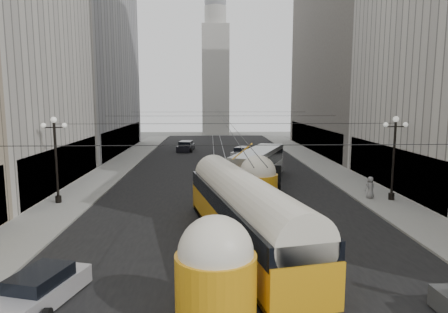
{
  "coord_description": "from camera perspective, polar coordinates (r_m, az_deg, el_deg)",
  "views": [
    {
      "loc": [
        -1.26,
        -11.36,
        7.76
      ],
      "look_at": [
        -0.42,
        12.97,
        4.27
      ],
      "focal_mm": 32.0,
      "sensor_mm": 36.0,
      "label": 1
    }
  ],
  "objects": [
    {
      "name": "lamppost_right_mid",
      "position": [
        32.71,
        23.11,
        0.44
      ],
      "size": [
        1.86,
        0.44,
        6.37
      ],
      "color": "black",
      "rests_on": "sidewalk_right"
    },
    {
      "name": "road",
      "position": [
        44.55,
        -0.33,
        -1.88
      ],
      "size": [
        20.0,
        85.0,
        0.02
      ],
      "primitive_type": "cube",
      "color": "black",
      "rests_on": "ground"
    },
    {
      "name": "pedestrian_sidewalk_right",
      "position": [
        33.07,
        20.15,
        -4.16
      ],
      "size": [
        0.96,
        0.78,
        1.69
      ],
      "primitive_type": "imported",
      "rotation": [
        0.0,
        0.0,
        3.52
      ],
      "color": "gray",
      "rests_on": "sidewalk_right"
    },
    {
      "name": "sidewalk_left",
      "position": [
        49.16,
        -14.58,
        -1.11
      ],
      "size": [
        4.0,
        72.0,
        0.15
      ],
      "primitive_type": "cube",
      "color": "gray",
      "rests_on": "ground"
    },
    {
      "name": "sedan_white_far",
      "position": [
        54.05,
        2.63,
        0.57
      ],
      "size": [
        3.48,
        4.85,
        1.42
      ],
      "color": "beige",
      "rests_on": "ground"
    },
    {
      "name": "streetcar",
      "position": [
        21.26,
        2.88,
        -7.81
      ],
      "size": [
        6.03,
        17.57,
        3.93
      ],
      "color": "orange",
      "rests_on": "ground"
    },
    {
      "name": "distant_tower",
      "position": [
        91.65,
        -1.22,
        12.65
      ],
      "size": [
        6.0,
        6.0,
        31.36
      ],
      "color": "#B2AFA8",
      "rests_on": "ground"
    },
    {
      "name": "rail_right",
      "position": [
        44.58,
        0.63,
        -1.88
      ],
      "size": [
        0.12,
        85.0,
        0.04
      ],
      "primitive_type": "cube",
      "color": "gray",
      "rests_on": "ground"
    },
    {
      "name": "lamppost_left_mid",
      "position": [
        31.72,
        -22.9,
        0.23
      ],
      "size": [
        1.86,
        0.44,
        6.37
      ],
      "color": "black",
      "rests_on": "sidewalk_left"
    },
    {
      "name": "sedan_silver",
      "position": [
        17.44,
        -24.68,
        -16.86
      ],
      "size": [
        2.78,
        4.53,
        1.33
      ],
      "color": "#BBBAC0",
      "rests_on": "ground"
    },
    {
      "name": "rail_left",
      "position": [
        44.54,
        -1.3,
        -1.89
      ],
      "size": [
        0.12,
        85.0,
        0.04
      ],
      "primitive_type": "cube",
      "color": "gray",
      "rests_on": "ground"
    },
    {
      "name": "pedestrian_crossing_a",
      "position": [
        15.85,
        -1.02,
        -17.31
      ],
      "size": [
        0.48,
        0.71,
        1.89
      ],
      "primitive_type": "imported",
      "rotation": [
        0.0,
        0.0,
        1.61
      ],
      "color": "black",
      "rests_on": "ground"
    },
    {
      "name": "building_left_far",
      "position": [
        62.58,
        -19.98,
        13.68
      ],
      "size": [
        12.6,
        28.6,
        28.6
      ],
      "color": "#999999",
      "rests_on": "ground"
    },
    {
      "name": "sidewalk_right",
      "position": [
        49.77,
        13.5,
        -0.96
      ],
      "size": [
        4.0,
        72.0,
        0.15
      ],
      "primitive_type": "cube",
      "color": "gray",
      "rests_on": "ground"
    },
    {
      "name": "catenary",
      "position": [
        42.91,
        -0.14,
        5.64
      ],
      "size": [
        25.0,
        72.0,
        0.23
      ],
      "color": "black",
      "rests_on": "ground"
    },
    {
      "name": "building_right_far",
      "position": [
        63.62,
        18.24,
        15.47
      ],
      "size": [
        12.6,
        32.6,
        32.6
      ],
      "color": "#514C47",
      "rests_on": "ground"
    },
    {
      "name": "sedan_dark_far",
      "position": [
        60.62,
        -5.47,
        1.42
      ],
      "size": [
        2.6,
        5.09,
        1.54
      ],
      "color": "black",
      "rests_on": "ground"
    },
    {
      "name": "city_bus",
      "position": [
        38.15,
        4.94,
        -1.11
      ],
      "size": [
        6.54,
        12.26,
        3.0
      ],
      "color": "#ACB0B2",
      "rests_on": "ground"
    }
  ]
}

